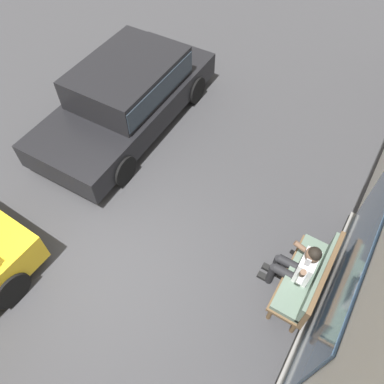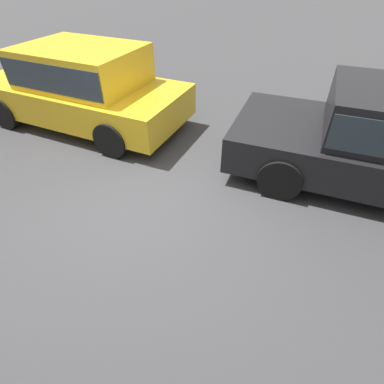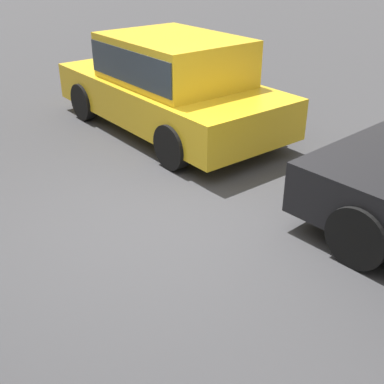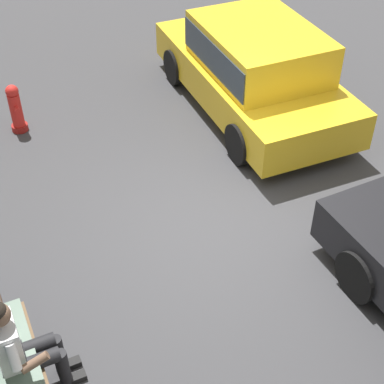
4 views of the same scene
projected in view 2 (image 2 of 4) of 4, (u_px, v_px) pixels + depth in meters
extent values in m
plane|color=#38383A|center=(137.00, 206.00, 4.23)|extent=(60.00, 60.00, 0.00)
cylinder|color=black|center=(280.00, 179.00, 4.20)|extent=(0.63, 0.20, 0.62)
cylinder|color=black|center=(295.00, 124.00, 5.52)|extent=(0.63, 0.20, 0.62)
cube|color=gold|center=(83.00, 98.00, 5.94)|extent=(4.16, 1.92, 0.59)
cube|color=gold|center=(82.00, 66.00, 5.49)|extent=(2.18, 1.65, 0.67)
cube|color=#28333D|center=(82.00, 66.00, 5.49)|extent=(2.14, 1.68, 0.47)
cylinder|color=black|center=(5.00, 113.00, 5.88)|extent=(0.63, 0.20, 0.62)
cylinder|color=black|center=(67.00, 85.00, 7.10)|extent=(0.63, 0.20, 0.62)
cylinder|color=black|center=(111.00, 140.00, 5.06)|extent=(0.63, 0.20, 0.62)
cylinder|color=black|center=(161.00, 103.00, 6.27)|extent=(0.63, 0.20, 0.62)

